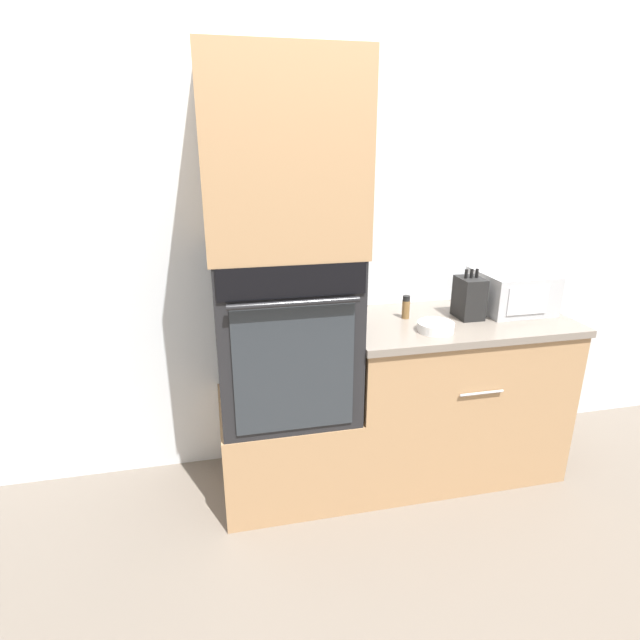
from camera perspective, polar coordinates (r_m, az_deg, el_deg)
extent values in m
plane|color=#6B6056|center=(2.61, 4.96, -21.09)|extent=(12.00, 12.00, 0.00)
cube|color=silver|center=(2.63, 1.64, 9.70)|extent=(8.00, 0.05, 2.50)
cube|color=#A87F56|center=(2.64, -3.85, -14.07)|extent=(0.65, 0.60, 0.47)
cube|color=black|center=(2.36, -4.19, -1.32)|extent=(0.63, 0.59, 0.77)
cube|color=black|center=(1.98, -3.12, 4.41)|extent=(0.60, 0.01, 0.13)
cube|color=#3FBFF2|center=(1.98, -3.11, 4.38)|extent=(0.09, 0.00, 0.03)
cube|color=#282D33|center=(2.11, -2.94, -5.54)|extent=(0.51, 0.01, 0.58)
cylinder|color=black|center=(1.97, -2.93, 1.91)|extent=(0.53, 0.02, 0.02)
cube|color=#A87F56|center=(2.21, -4.70, 17.99)|extent=(0.65, 0.60, 0.79)
cube|color=#A87F56|center=(2.80, 14.44, -8.49)|extent=(1.12, 0.60, 0.83)
cube|color=slate|center=(2.63, 15.22, -0.16)|extent=(1.14, 0.63, 0.03)
cylinder|color=#B7B7BC|center=(2.48, 17.99, -7.95)|extent=(0.22, 0.01, 0.01)
cube|color=#B2B5BA|center=(2.83, 21.00, 3.14)|extent=(0.35, 0.35, 0.21)
cube|color=silver|center=(2.68, 22.68, 2.03)|extent=(0.22, 0.01, 0.14)
cube|color=black|center=(2.62, 16.67, 2.44)|extent=(0.12, 0.15, 0.21)
cylinder|color=black|center=(2.58, 16.36, 5.09)|extent=(0.02, 0.02, 0.04)
cylinder|color=black|center=(2.59, 16.93, 5.11)|extent=(0.02, 0.02, 0.04)
cylinder|color=black|center=(2.61, 17.50, 5.13)|extent=(0.02, 0.02, 0.04)
cylinder|color=white|center=(2.41, 13.08, -0.76)|extent=(0.17, 0.17, 0.04)
cylinder|color=brown|center=(2.82, 16.45, 2.08)|extent=(0.04, 0.04, 0.06)
cylinder|color=#B7B7BC|center=(2.81, 16.53, 2.83)|extent=(0.03, 0.03, 0.02)
cylinder|color=brown|center=(2.56, 9.77, 1.19)|extent=(0.04, 0.04, 0.09)
cylinder|color=black|center=(2.54, 9.85, 2.46)|extent=(0.04, 0.04, 0.03)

